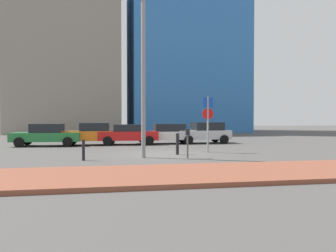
# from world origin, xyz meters

# --- Properties ---
(ground_plane) EXTENTS (120.00, 120.00, 0.00)m
(ground_plane) POSITION_xyz_m (0.00, 0.00, 0.00)
(ground_plane) COLOR #4C4947
(sidewalk_brick) EXTENTS (40.00, 3.92, 0.14)m
(sidewalk_brick) POSITION_xyz_m (0.00, -6.76, 0.07)
(sidewalk_brick) COLOR brown
(sidewalk_brick) RESTS_ON ground
(parked_car_green) EXTENTS (4.56, 2.28, 1.48)m
(parked_car_green) POSITION_xyz_m (-6.60, 6.59, 0.76)
(parked_car_green) COLOR #237238
(parked_car_green) RESTS_ON ground
(parked_car_orange) EXTENTS (4.14, 2.08, 1.53)m
(parked_car_orange) POSITION_xyz_m (-3.80, 6.94, 0.79)
(parked_car_orange) COLOR orange
(parked_car_orange) RESTS_ON ground
(parked_car_red) EXTENTS (4.18, 2.10, 1.42)m
(parked_car_red) POSITION_xyz_m (-1.18, 6.80, 0.75)
(parked_car_red) COLOR red
(parked_car_red) RESTS_ON ground
(parked_car_white) EXTENTS (4.52, 2.04, 1.45)m
(parked_car_white) POSITION_xyz_m (1.56, 7.22, 0.75)
(parked_car_white) COLOR white
(parked_car_white) RESTS_ON ground
(parked_car_silver) EXTENTS (3.99, 2.18, 1.55)m
(parked_car_silver) POSITION_xyz_m (4.42, 7.13, 0.81)
(parked_car_silver) COLOR #B7BABF
(parked_car_silver) RESTS_ON ground
(parking_sign_post) EXTENTS (0.60, 0.10, 3.02)m
(parking_sign_post) POSITION_xyz_m (2.64, 0.47, 1.90)
(parking_sign_post) COLOR gray
(parking_sign_post) RESTS_ON ground
(parking_meter) EXTENTS (0.18, 0.14, 1.35)m
(parking_meter) POSITION_xyz_m (0.91, -1.92, 0.88)
(parking_meter) COLOR #4C4C51
(parking_meter) RESTS_ON ground
(street_lamp) EXTENTS (0.70, 0.36, 7.76)m
(street_lamp) POSITION_xyz_m (-1.08, -1.34, 4.51)
(street_lamp) COLOR gray
(street_lamp) RESTS_ON ground
(traffic_bollard_near) EXTENTS (0.13, 0.13, 0.92)m
(traffic_bollard_near) POSITION_xyz_m (-3.80, -1.92, 0.46)
(traffic_bollard_near) COLOR black
(traffic_bollard_near) RESTS_ON ground
(traffic_bollard_mid) EXTENTS (0.16, 0.16, 1.09)m
(traffic_bollard_mid) POSITION_xyz_m (0.79, -0.28, 0.54)
(traffic_bollard_mid) COLOR black
(traffic_bollard_mid) RESTS_ON ground
(building_colorful_midrise) EXTENTS (15.00, 12.02, 26.48)m
(building_colorful_midrise) POSITION_xyz_m (8.23, 29.10, 13.24)
(building_colorful_midrise) COLOR #3372BF
(building_colorful_midrise) RESTS_ON ground
(building_under_construction) EXTENTS (13.12, 14.73, 21.37)m
(building_under_construction) POSITION_xyz_m (-7.33, 30.23, 10.68)
(building_under_construction) COLOR gray
(building_under_construction) RESTS_ON ground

